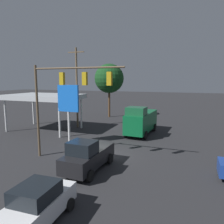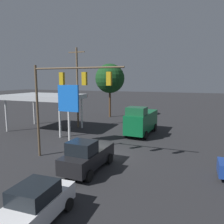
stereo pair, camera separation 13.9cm
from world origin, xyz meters
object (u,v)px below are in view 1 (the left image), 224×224
Objects in this scene: traffic_signal_assembly at (65,90)px; utility_pole at (77,86)px; sedan_far at (36,205)px; delivery_truck at (141,121)px; pickup_parked at (88,156)px; street_tree at (109,79)px; price_sign at (68,101)px.

traffic_signal_assembly is 0.72× the size of utility_pole.
utility_pole is 21.46m from sedan_far.
pickup_parked is at bearing -2.20° from delivery_truck.
traffic_signal_assembly reaches higher than pickup_parked.
sedan_far is (-8.62, 19.06, -4.80)m from utility_pole.
sedan_far is 0.64× the size of delivery_truck.
utility_pole is (5.46, -11.45, -0.12)m from traffic_signal_assembly.
pickup_parked is 24.01m from street_tree.
pickup_parked is at bearing 132.18° from price_sign.
sedan_far is at bearing 1.54° from delivery_truck.
pickup_parked reaches higher than sedan_far.
street_tree is at bearing -167.31° from sedan_far.
traffic_signal_assembly reaches higher than sedan_far.
traffic_signal_assembly reaches higher than price_sign.
delivery_truck is 14.11m from street_tree.
utility_pole is at bearing -66.64° from price_sign.
utility_pole is 1.16× the size of street_tree.
street_tree reaches higher than pickup_parked.
pickup_parked is 0.76× the size of delivery_truck.
traffic_signal_assembly is 21.42m from street_tree.
price_sign is at bearing 113.36° from utility_pole.
sedan_far is at bearing 112.52° from traffic_signal_assembly.
delivery_truck is (-1.20, -11.96, 0.58)m from pickup_parked.
sedan_far is 6.33m from pickup_parked.
traffic_signal_assembly is 9.60m from sedan_far.
price_sign is 7.97m from pickup_parked.
sedan_far is at bearing 104.80° from street_tree.
utility_pole is 2.07× the size of pickup_parked.
street_tree is (-1.07, -9.50, 1.08)m from utility_pole.
utility_pole is at bearing 83.56° from street_tree.
traffic_signal_assembly is 1.77× the size of sedan_far.
pickup_parked is (-8.05, 12.76, -4.64)m from utility_pole.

